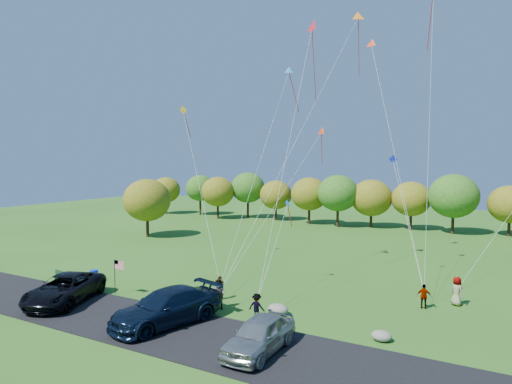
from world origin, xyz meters
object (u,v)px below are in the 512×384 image
minivan_navy (166,307)px  flyer_c (257,307)px  minivan_dark (64,289)px  trash_barrel (94,276)px  park_bench (63,277)px  flyer_a (220,288)px  flyer_b (219,294)px  flyer_d (424,296)px  minivan_silver (259,335)px  flyer_e (457,291)px

minivan_navy → flyer_c: size_ratio=4.26×
minivan_dark → flyer_c: (12.21, 3.42, -0.17)m
trash_barrel → minivan_navy: bearing=-22.0°
minivan_navy → park_bench: 12.48m
minivan_dark → trash_barrel: minivan_dark is taller
flyer_a → flyer_b: size_ratio=0.85×
minivan_dark → flyer_d: size_ratio=4.16×
minivan_dark → flyer_d: (20.25, 10.26, -0.18)m
minivan_navy → park_bench: minivan_navy is taller
minivan_silver → flyer_b: size_ratio=2.70×
minivan_dark → park_bench: 4.91m
flyer_a → park_bench: (-12.19, -2.64, -0.24)m
flyer_e → park_bench: size_ratio=1.00×
flyer_a → park_bench: size_ratio=0.85×
minivan_dark → trash_barrel: bearing=97.8°
minivan_dark → minivan_navy: minivan_navy is taller
flyer_c → park_bench: bearing=-1.9°
flyer_c → flyer_d: 10.55m
minivan_silver → trash_barrel: minivan_silver is taller
flyer_c → park_bench: 16.16m
minivan_silver → flyer_a: (-6.28, 6.04, -0.12)m
flyer_a → minivan_silver: bearing=-91.9°
minivan_silver → flyer_e: size_ratio=2.70×
flyer_a → flyer_e: size_ratio=0.85×
minivan_navy → flyer_d: minivan_navy is taller
trash_barrel → flyer_a: bearing=5.4°
minivan_silver → trash_barrel: 17.78m
flyer_a → minivan_navy: bearing=-138.2°
minivan_dark → flyer_e: 24.97m
minivan_dark → flyer_a: 9.96m
park_bench → trash_barrel: (1.42, 1.63, -0.09)m
park_bench → minivan_navy: bearing=-3.5°
minivan_silver → park_bench: (-18.48, 3.40, -0.36)m
flyer_e → minivan_dark: bearing=67.0°
flyer_e → trash_barrel: 25.54m
minivan_dark → park_bench: minivan_dark is taller
trash_barrel → minivan_silver: bearing=-16.4°
minivan_dark → minivan_silver: bearing=-23.1°
flyer_e → flyer_c: bearing=79.6°
flyer_c → trash_barrel: 14.77m
minivan_dark → minivan_navy: (8.24, 0.20, 0.07)m
flyer_d → trash_barrel: size_ratio=1.70×
flyer_b → flyer_d: (11.03, 6.28, -0.15)m
flyer_e → trash_barrel: flyer_e is taller
flyer_e → minivan_navy: bearing=79.0°
minivan_navy → trash_barrel: (-10.75, 4.35, -0.57)m
flyer_c → flyer_e: size_ratio=0.84×
park_bench → trash_barrel: bearing=57.9°
flyer_a → flyer_d: (11.99, 4.69, -0.02)m
flyer_e → trash_barrel: (-24.45, -7.37, -0.47)m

